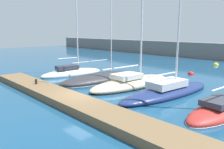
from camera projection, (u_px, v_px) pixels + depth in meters
ground_plane at (84, 100)px, 17.32m from camera, size 120.00×120.00×0.00m
dock_pier at (69, 100)px, 16.39m from camera, size 23.94×2.36×0.54m
sailboat_white_nearest at (72, 72)px, 27.13m from camera, size 3.19×7.98×13.02m
sailboat_charcoal_second at (101, 78)px, 24.17m from camera, size 3.76×10.21×20.62m
sailboat_sand_third at (132, 82)px, 21.63m from camera, size 3.53×9.98×15.58m
sailboat_navy_fourth at (168, 89)px, 18.60m from camera, size 3.53×10.64×22.86m
sailboat_red_fifth at (223, 108)px, 14.67m from camera, size 2.95×7.98×15.49m
mooring_buoy_yellow at (216, 65)px, 34.90m from camera, size 0.83×0.83×0.83m
mooring_buoy_red at (191, 74)px, 27.46m from camera, size 0.75×0.75×0.75m
dock_bollard at (36, 82)px, 20.16m from camera, size 0.20×0.20×0.44m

